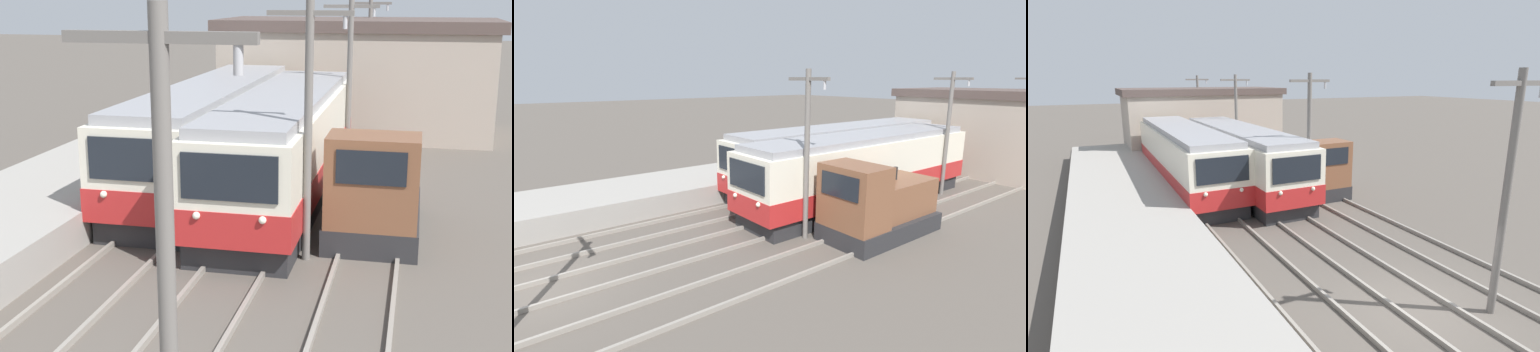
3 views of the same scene
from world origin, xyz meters
TOP-DOWN VIEW (x-y plane):
  - commuter_train_left at (-2.60, 15.39)m, footprint 2.84×14.28m
  - commuter_train_center at (0.20, 13.90)m, footprint 2.84×13.61m
  - shunting_locomotive at (3.20, 11.11)m, footprint 2.40×4.83m
  - catenary_mast_near at (1.71, -0.94)m, footprint 2.00×0.20m
  - catenary_mast_mid at (1.71, 8.80)m, footprint 2.00×0.20m
  - catenary_mast_far at (1.71, 18.54)m, footprint 2.00×0.20m
  - catenary_mast_distant at (1.71, 28.29)m, footprint 2.00×0.20m
  - station_building at (1.36, 26.00)m, footprint 12.60×6.30m

SIDE VIEW (x-z plane):
  - shunting_locomotive at x=3.20m, z-range -0.29..2.71m
  - commuter_train_center at x=0.20m, z-range -0.11..3.31m
  - commuter_train_left at x=-2.60m, z-range -0.11..3.32m
  - station_building at x=1.36m, z-range 0.02..5.29m
  - catenary_mast_near at x=1.71m, z-range 0.31..6.60m
  - catenary_mast_mid at x=1.71m, z-range 0.31..6.60m
  - catenary_mast_far at x=1.71m, z-range 0.31..6.60m
  - catenary_mast_distant at x=1.71m, z-range 0.31..6.60m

